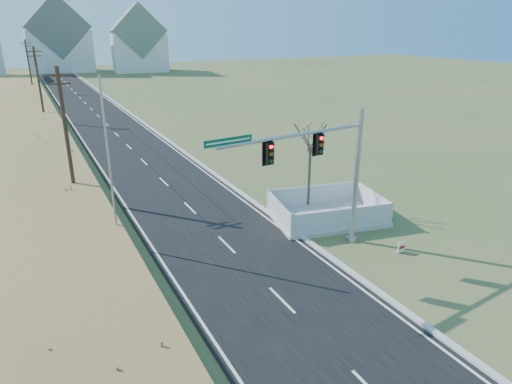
{
  "coord_description": "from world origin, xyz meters",
  "views": [
    {
      "loc": [
        -8.83,
        -16.7,
        11.42
      ],
      "look_at": [
        1.11,
        2.65,
        3.4
      ],
      "focal_mm": 32.0,
      "sensor_mm": 36.0,
      "label": 1
    }
  ],
  "objects_px": {
    "fence_enclosure": "(327,215)",
    "flagpole": "(112,183)",
    "traffic_signal_mast": "(331,169)",
    "bare_tree": "(311,135)",
    "open_sign": "(402,247)"
  },
  "relations": [
    {
      "from": "fence_enclosure",
      "to": "flagpole",
      "type": "relative_size",
      "value": 0.8
    },
    {
      "from": "traffic_signal_mast",
      "to": "fence_enclosure",
      "type": "relative_size",
      "value": 1.27
    },
    {
      "from": "fence_enclosure",
      "to": "bare_tree",
      "type": "bearing_deg",
      "value": 100.72
    },
    {
      "from": "open_sign",
      "to": "bare_tree",
      "type": "distance_m",
      "value": 8.88
    },
    {
      "from": "fence_enclosure",
      "to": "traffic_signal_mast",
      "type": "bearing_deg",
      "value": -115.11
    },
    {
      "from": "bare_tree",
      "to": "traffic_signal_mast",
      "type": "bearing_deg",
      "value": -113.66
    },
    {
      "from": "open_sign",
      "to": "flagpole",
      "type": "height_order",
      "value": "flagpole"
    },
    {
      "from": "open_sign",
      "to": "bare_tree",
      "type": "xyz_separation_m",
      "value": [
        -0.95,
        7.56,
        4.57
      ]
    },
    {
      "from": "flagpole",
      "to": "bare_tree",
      "type": "bearing_deg",
      "value": -0.23
    },
    {
      "from": "fence_enclosure",
      "to": "open_sign",
      "type": "distance_m",
      "value": 5.51
    },
    {
      "from": "flagpole",
      "to": "fence_enclosure",
      "type": "bearing_deg",
      "value": -10.04
    },
    {
      "from": "flagpole",
      "to": "bare_tree",
      "type": "height_order",
      "value": "flagpole"
    },
    {
      "from": "fence_enclosure",
      "to": "bare_tree",
      "type": "distance_m",
      "value": 5.06
    },
    {
      "from": "traffic_signal_mast",
      "to": "bare_tree",
      "type": "bearing_deg",
      "value": 59.8
    },
    {
      "from": "bare_tree",
      "to": "fence_enclosure",
      "type": "bearing_deg",
      "value": -90.0
    }
  ]
}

